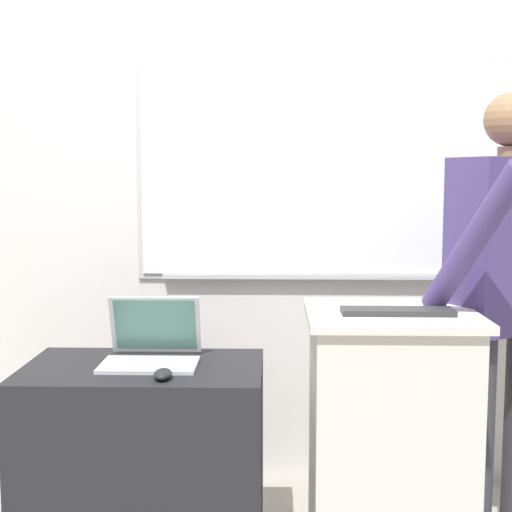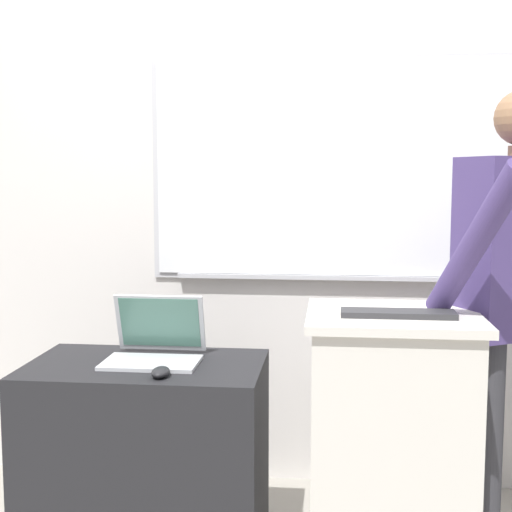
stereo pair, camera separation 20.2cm
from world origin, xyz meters
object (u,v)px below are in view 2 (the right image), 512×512
Objects in this scene: wireless_keyboard at (398,314)px; computer_mouse_by_laptop at (161,372)px; lectern_podium at (390,447)px; laptop at (156,341)px; side_desk at (147,465)px.

computer_mouse_by_laptop is (-0.79, -0.11, -0.19)m from wireless_keyboard.
lectern_podium is at bearing 98.51° from wireless_keyboard.
computer_mouse_by_laptop is (0.07, -0.23, -0.05)m from laptop.
laptop is (0.03, 0.06, 0.45)m from side_desk.
side_desk is at bearing -179.28° from lectern_podium.
wireless_keyboard is (0.86, -0.12, 0.14)m from laptop.
side_desk is 0.44m from computer_mouse_by_laptop.
lectern_podium is at bearing 0.72° from side_desk.
laptop is 0.89× the size of wireless_keyboard.
side_desk is 2.49× the size of laptop.
computer_mouse_by_laptop is (0.10, -0.17, 0.40)m from side_desk.
lectern_podium is at bearing 12.95° from computer_mouse_by_laptop.
computer_mouse_by_laptop reaches higher than side_desk.
computer_mouse_by_laptop is at bearing -167.05° from lectern_podium.
wireless_keyboard is 0.82m from computer_mouse_by_laptop.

